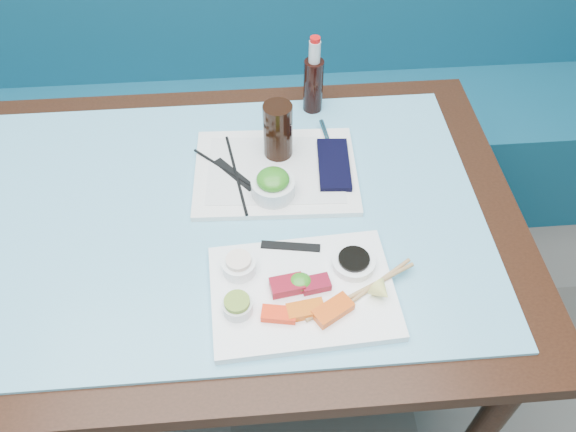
{
  "coord_description": "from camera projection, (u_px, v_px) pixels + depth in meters",
  "views": [
    {
      "loc": [
        0.12,
        0.64,
        1.68
      ],
      "look_at": [
        0.18,
        1.39,
        0.8
      ],
      "focal_mm": 35.0,
      "sensor_mm": 36.0,
      "label": 1
    }
  ],
  "objects": [
    {
      "name": "booth_bench",
      "position": [
        219.0,
        110.0,
        2.06
      ],
      "size": [
        3.0,
        0.56,
        1.17
      ],
      "color": "navy",
      "rests_on": "ground"
    },
    {
      "name": "dining_table",
      "position": [
        207.0,
        240.0,
        1.29
      ],
      "size": [
        1.4,
        0.9,
        0.75
      ],
      "color": "black",
      "rests_on": "ground"
    },
    {
      "name": "glass_top",
      "position": [
        203.0,
        215.0,
        1.23
      ],
      "size": [
        1.22,
        0.76,
        0.01
      ],
      "primitive_type": "cube",
      "color": "#68B1D0",
      "rests_on": "dining_table"
    },
    {
      "name": "sashimi_plate",
      "position": [
        303.0,
        292.0,
        1.08
      ],
      "size": [
        0.36,
        0.27,
        0.02
      ],
      "primitive_type": "cube",
      "rotation": [
        0.0,
        0.0,
        0.05
      ],
      "color": "white",
      "rests_on": "glass_top"
    },
    {
      "name": "salmon_left",
      "position": [
        279.0,
        314.0,
        1.03
      ],
      "size": [
        0.07,
        0.04,
        0.02
      ],
      "primitive_type": "cube",
      "rotation": [
        0.0,
        0.0,
        -0.18
      ],
      "color": "#FF2B0A",
      "rests_on": "sashimi_plate"
    },
    {
      "name": "salmon_mid",
      "position": [
        306.0,
        310.0,
        1.03
      ],
      "size": [
        0.07,
        0.04,
        0.02
      ],
      "primitive_type": "cube",
      "rotation": [
        0.0,
        0.0,
        0.14
      ],
      "color": "#E05508",
      "rests_on": "sashimi_plate"
    },
    {
      "name": "salmon_right",
      "position": [
        333.0,
        310.0,
        1.03
      ],
      "size": [
        0.08,
        0.07,
        0.02
      ],
      "primitive_type": "cube",
      "rotation": [
        0.0,
        0.0,
        0.54
      ],
      "color": "#E04808",
      "rests_on": "sashimi_plate"
    },
    {
      "name": "tuna_left",
      "position": [
        287.0,
        286.0,
        1.07
      ],
      "size": [
        0.07,
        0.05,
        0.02
      ],
      "primitive_type": "cube",
      "rotation": [
        0.0,
        0.0,
        0.15
      ],
      "color": "maroon",
      "rests_on": "sashimi_plate"
    },
    {
      "name": "tuna_right",
      "position": [
        316.0,
        284.0,
        1.07
      ],
      "size": [
        0.06,
        0.04,
        0.02
      ],
      "primitive_type": "cube",
      "rotation": [
        0.0,
        0.0,
        0.17
      ],
      "color": "maroon",
      "rests_on": "sashimi_plate"
    },
    {
      "name": "seaweed_garnish",
      "position": [
        300.0,
        282.0,
        1.07
      ],
      "size": [
        0.06,
        0.05,
        0.03
      ],
      "primitive_type": "ellipsoid",
      "rotation": [
        0.0,
        0.0,
        0.33
      ],
      "color": "#31821E",
      "rests_on": "sashimi_plate"
    },
    {
      "name": "ramekin_wasabi",
      "position": [
        238.0,
        307.0,
        1.03
      ],
      "size": [
        0.06,
        0.06,
        0.02
      ],
      "primitive_type": "cylinder",
      "rotation": [
        0.0,
        0.0,
        0.14
      ],
      "color": "white",
      "rests_on": "sashimi_plate"
    },
    {
      "name": "wasabi_fill",
      "position": [
        237.0,
        302.0,
        1.02
      ],
      "size": [
        0.06,
        0.06,
        0.01
      ],
      "primitive_type": "cylinder",
      "rotation": [
        0.0,
        0.0,
        -0.41
      ],
      "color": "olive",
      "rests_on": "ramekin_wasabi"
    },
    {
      "name": "ramekin_ginger",
      "position": [
        239.0,
        266.0,
        1.09
      ],
      "size": [
        0.08,
        0.08,
        0.03
      ],
      "primitive_type": "cylinder",
      "rotation": [
        0.0,
        0.0,
        -0.28
      ],
      "color": "white",
      "rests_on": "sashimi_plate"
    },
    {
      "name": "ginger_fill",
      "position": [
        238.0,
        260.0,
        1.08
      ],
      "size": [
        0.06,
        0.06,
        0.01
      ],
      "primitive_type": "cylinder",
      "rotation": [
        0.0,
        0.0,
        -0.24
      ],
      "color": "#FAE2CD",
      "rests_on": "ramekin_ginger"
    },
    {
      "name": "soy_dish",
      "position": [
        354.0,
        262.0,
        1.1
      ],
      "size": [
        0.1,
        0.1,
        0.02
      ],
      "primitive_type": "cylinder",
      "rotation": [
        0.0,
        0.0,
        0.21
      ],
      "color": "white",
      "rests_on": "sashimi_plate"
    },
    {
      "name": "soy_fill",
      "position": [
        354.0,
        259.0,
        1.1
      ],
      "size": [
        0.07,
        0.07,
        0.01
      ],
      "primitive_type": "cylinder",
      "rotation": [
        0.0,
        0.0,
        -0.22
      ],
      "color": "black",
      "rests_on": "soy_dish"
    },
    {
      "name": "lemon_wedge",
      "position": [
        382.0,
        292.0,
        1.05
      ],
      "size": [
        0.05,
        0.05,
        0.04
      ],
      "primitive_type": "cone",
      "rotation": [
        1.57,
        0.0,
        0.59
      ],
      "color": "#FCF577",
      "rests_on": "sashimi_plate"
    },
    {
      "name": "chopstick_sleeve",
      "position": [
        291.0,
        246.0,
        1.14
      ],
      "size": [
        0.12,
        0.04,
        0.0
      ],
      "primitive_type": "cube",
      "rotation": [
        0.0,
        0.0,
        -0.16
      ],
      "color": "black",
      "rests_on": "sashimi_plate"
    },
    {
      "name": "wooden_chopstick_a",
      "position": [
        361.0,
        291.0,
        1.07
      ],
      "size": [
        0.23,
        0.12,
        0.01
      ],
      "primitive_type": "cylinder",
      "rotation": [
        1.57,
        0.0,
        -1.12
      ],
      "color": "#A9824F",
      "rests_on": "sashimi_plate"
    },
    {
      "name": "wooden_chopstick_b",
      "position": [
        366.0,
        291.0,
        1.07
      ],
      "size": [
        0.2,
        0.14,
        0.01
      ],
      "primitive_type": "cylinder",
      "rotation": [
        1.57,
        0.0,
        -0.98
      ],
      "color": "tan",
      "rests_on": "sashimi_plate"
    },
    {
      "name": "serving_tray",
      "position": [
        276.0,
        172.0,
        1.3
      ],
      "size": [
        0.38,
        0.29,
        0.01
      ],
      "primitive_type": "cube",
      "rotation": [
        0.0,
        0.0,
        -0.04
      ],
      "color": "white",
      "rests_on": "glass_top"
    },
    {
      "name": "paper_placemat",
      "position": [
        276.0,
        169.0,
        1.29
      ],
      "size": [
        0.32,
        0.24,
        0.0
      ],
      "primitive_type": "cube",
      "rotation": [
        0.0,
        0.0,
        -0.06
      ],
      "color": "silver",
      "rests_on": "serving_tray"
    },
    {
      "name": "seaweed_bowl",
      "position": [
        273.0,
        187.0,
        1.23
      ],
      "size": [
        0.12,
        0.12,
        0.04
      ],
      "primitive_type": "cylinder",
      "rotation": [
        0.0,
        0.0,
        -0.23
      ],
      "color": "silver",
      "rests_on": "serving_tray"
    },
    {
      "name": "seaweed_salad",
      "position": [
        273.0,
        179.0,
        1.21
      ],
      "size": [
        0.09,
        0.09,
        0.04
      ],
      "primitive_type": "ellipsoid",
      "rotation": [
        0.0,
        0.0,
        -0.2
      ],
      "color": "#2D791C",
      "rests_on": "seaweed_bowl"
    },
    {
      "name": "cola_glass",
      "position": [
        278.0,
        131.0,
        1.28
      ],
      "size": [
        0.09,
        0.09,
        0.14
      ],
      "primitive_type": "cylinder",
      "rotation": [
        0.0,
        0.0,
        0.33
      ],
      "color": "black",
      "rests_on": "serving_tray"
    },
    {
      "name": "navy_pouch",
      "position": [
        334.0,
        164.0,
        1.29
      ],
      "size": [
        0.08,
        0.17,
        0.01
      ],
      "primitive_type": "cube",
      "rotation": [
        0.0,
        0.0,
        -0.07
      ],
      "color": "black",
      "rests_on": "serving_tray"
    },
    {
      "name": "fork",
      "position": [
        326.0,
        134.0,
        1.36
      ],
      "size": [
        0.02,
        0.1,
        0.01
      ],
      "primitive_type": "cylinder",
      "rotation": [
        1.57,
        0.0,
        0.1
      ],
      "color": "silver",
      "rests_on": "serving_tray"
    },
    {
      "name": "black_chopstick_a",
      "position": [
        233.0,
        174.0,
        1.28
      ],
      "size": [
        0.18,
        0.18,
        0.01
      ],
      "primitive_type": "cylinder",
      "rotation": [
        1.57,
        0.0,
        0.79
      ],
      "color": "black",
      "rests_on": "serving_tray"
    },
    {
      "name": "black_chopstick_b",
      "position": [
        236.0,
        174.0,
        1.28
      ],
      "size": [
        0.05,
        0.25,
        0.01
      ],
      "primitive_type": "cylinder",
      "rotation": [
        1.57,
        0.0,
        0.16
      ],
      "color": "black",
      "rests_on": "serving_tray"
    },
    {
      "name": "tray_sleeve",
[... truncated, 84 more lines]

